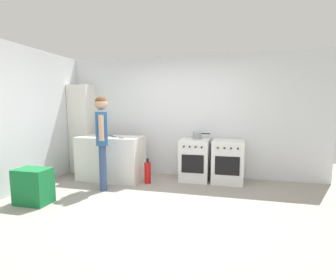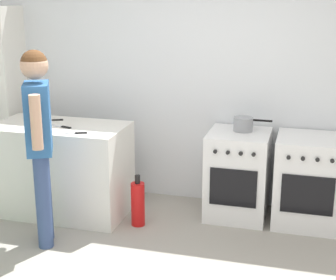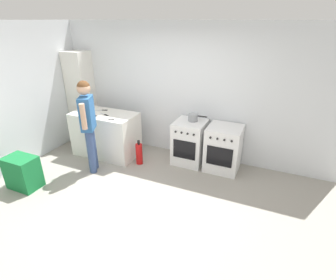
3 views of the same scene
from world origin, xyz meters
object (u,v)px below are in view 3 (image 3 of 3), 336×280
(knife_chef, at_px, (101,110))
(fire_extinguisher, at_px, (139,154))
(knife_bread, at_px, (99,117))
(oven_right, at_px, (223,148))
(recycling_crate_upper, at_px, (21,165))
(knife_paring, at_px, (110,119))
(oven_left, at_px, (190,142))
(knife_utility, at_px, (105,114))
(pot, at_px, (193,118))
(recycling_crate_lower, at_px, (25,179))
(larder_cabinet, at_px, (82,97))
(person, at_px, (88,119))

(knife_chef, relative_size, fire_extinguisher, 0.59)
(knife_bread, distance_m, knife_chef, 0.41)
(oven_right, relative_size, fire_extinguisher, 1.70)
(oven_right, xyz_separation_m, recycling_crate_upper, (-2.92, -1.96, -0.01))
(recycling_crate_upper, bearing_deg, knife_paring, 57.13)
(oven_left, xyz_separation_m, fire_extinguisher, (-0.87, -0.48, -0.21))
(knife_paring, bearing_deg, knife_utility, 143.91)
(knife_bread, bearing_deg, pot, 21.33)
(knife_chef, xyz_separation_m, recycling_crate_lower, (-0.38, -1.71, -0.76))
(pot, xyz_separation_m, larder_cabinet, (-2.68, 0.04, 0.08))
(recycling_crate_lower, bearing_deg, oven_left, 40.94)
(knife_utility, relative_size, recycling_crate_upper, 0.48)
(person, height_order, recycling_crate_upper, person)
(pot, xyz_separation_m, knife_utility, (-1.67, -0.50, -0.01))
(knife_utility, xyz_separation_m, recycling_crate_upper, (-0.62, -1.52, -0.48))
(recycling_crate_lower, bearing_deg, knife_chef, 77.45)
(oven_right, bearing_deg, fire_extinguisher, -162.69)
(knife_paring, bearing_deg, recycling_crate_lower, -122.87)
(fire_extinguisher, height_order, larder_cabinet, larder_cabinet)
(larder_cabinet, bearing_deg, person, -45.66)
(fire_extinguisher, bearing_deg, person, -140.22)
(oven_right, bearing_deg, recycling_crate_upper, -146.17)
(pot, bearing_deg, knife_utility, -163.31)
(pot, distance_m, knife_paring, 1.57)
(recycling_crate_lower, relative_size, recycling_crate_upper, 1.00)
(knife_bread, bearing_deg, larder_cabinet, 145.19)
(recycling_crate_upper, bearing_deg, oven_left, 40.94)
(oven_left, xyz_separation_m, recycling_crate_lower, (-2.26, -1.96, -0.29))
(recycling_crate_upper, bearing_deg, person, 52.12)
(person, xyz_separation_m, recycling_crate_upper, (-0.72, -0.92, -0.60))
(oven_left, bearing_deg, knife_paring, -156.10)
(oven_right, bearing_deg, larder_cabinet, 178.24)
(oven_left, distance_m, oven_right, 0.66)
(knife_paring, relative_size, fire_extinguisher, 0.41)
(oven_left, bearing_deg, person, -146.08)
(larder_cabinet, bearing_deg, recycling_crate_lower, -79.17)
(knife_bread, height_order, recycling_crate_lower, knife_bread)
(knife_chef, bearing_deg, oven_right, 5.57)
(recycling_crate_lower, relative_size, larder_cabinet, 0.26)
(oven_left, relative_size, oven_right, 1.00)
(recycling_crate_lower, bearing_deg, fire_extinguisher, 46.85)
(larder_cabinet, bearing_deg, fire_extinguisher, -18.05)
(fire_extinguisher, relative_size, larder_cabinet, 0.25)
(person, bearing_deg, recycling_crate_upper, -127.88)
(knife_bread, bearing_deg, knife_utility, 84.87)
(oven_right, distance_m, recycling_crate_lower, 3.53)
(oven_right, bearing_deg, knife_chef, -174.43)
(larder_cabinet, bearing_deg, knife_utility, -27.96)
(knife_paring, bearing_deg, pot, 25.66)
(recycling_crate_lower, height_order, recycling_crate_upper, recycling_crate_upper)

